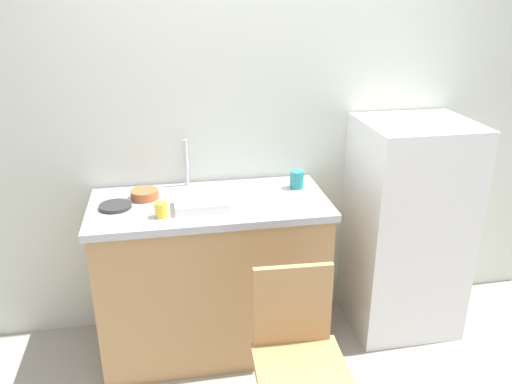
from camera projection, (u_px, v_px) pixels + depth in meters
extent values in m
cube|color=silver|center=(252.00, 121.00, 3.03)|extent=(4.80, 0.10, 2.57)
cube|color=tan|center=(212.00, 278.00, 2.97)|extent=(1.25, 0.60, 0.90)
cube|color=#B7B7BC|center=(209.00, 204.00, 2.79)|extent=(1.29, 0.64, 0.04)
cylinder|color=#B7B7BC|center=(186.00, 163.00, 2.94)|extent=(0.02, 0.02, 0.28)
cube|color=white|center=(406.00, 228.00, 3.11)|extent=(0.63, 0.57, 1.32)
cube|color=tan|center=(301.00, 372.00, 2.22)|extent=(0.42, 0.42, 0.04)
cube|color=tan|center=(293.00, 305.00, 2.31)|extent=(0.36, 0.05, 0.40)
cube|color=white|center=(201.00, 204.00, 2.68)|extent=(0.28, 0.20, 0.05)
cylinder|color=#B25B33|center=(145.00, 194.00, 2.80)|extent=(0.15, 0.15, 0.05)
cylinder|color=#2D2D2D|center=(115.00, 206.00, 2.69)|extent=(0.17, 0.17, 0.02)
cylinder|color=teal|center=(297.00, 179.00, 2.94)|extent=(0.08, 0.08, 0.10)
cylinder|color=yellow|center=(161.00, 210.00, 2.57)|extent=(0.07, 0.07, 0.08)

